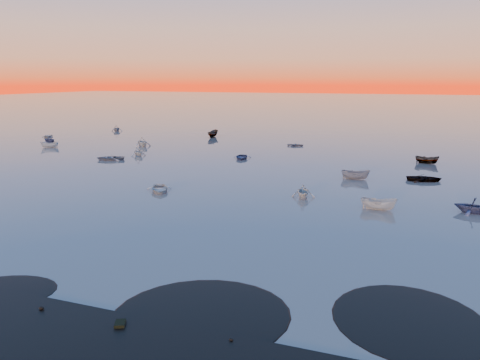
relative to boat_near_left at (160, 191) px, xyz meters
The scene contains 6 objects.
ground 76.27m from the boat_near_left, 85.20° to the left, with size 600.00×600.00×0.00m, color #6F645C.
mud_lobes 25.80m from the boat_near_left, 75.67° to the right, with size 140.00×6.00×0.07m, color black, non-canonical shape.
moored_fleet 29.69m from the boat_near_left, 77.58° to the left, with size 124.00×58.00×1.20m, color silver, non-canonical shape.
boat_near_left is the anchor object (origin of this frame).
boat_near_center 26.28m from the boat_near_left, 35.90° to the left, with size 3.79×1.60×1.31m, color slate.
boat_near_right 17.19m from the boat_near_left, 10.90° to the left, with size 3.39×1.52×1.19m, color silver.
Camera 1 is at (21.74, -23.95, 13.37)m, focal length 35.00 mm.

